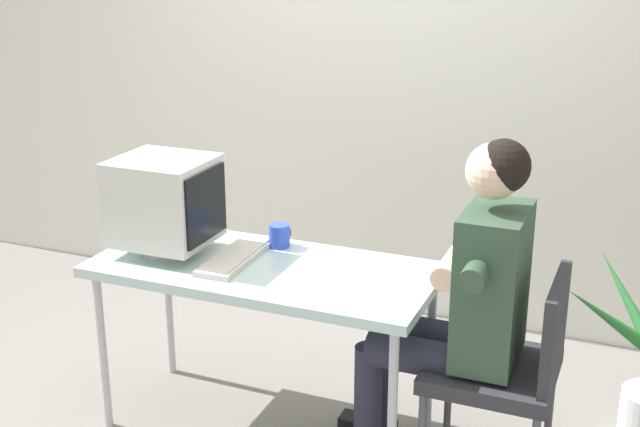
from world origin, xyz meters
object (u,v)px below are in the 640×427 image
(desk, at_px, (264,278))
(office_chair, at_px, (509,362))
(crt_monitor, at_px, (165,201))
(desk_mug, at_px, (280,235))
(keyboard, at_px, (235,257))
(person_seated, at_px, (462,297))

(desk, height_order, office_chair, office_chair)
(crt_monitor, bearing_deg, desk_mug, 30.26)
(keyboard, bearing_deg, desk, 0.24)
(person_seated, bearing_deg, desk_mug, 167.65)
(office_chair, xyz_separation_m, person_seated, (-0.19, -0.00, 0.23))
(desk, height_order, crt_monitor, crt_monitor)
(crt_monitor, distance_m, desk_mug, 0.50)
(office_chair, bearing_deg, person_seated, -180.00)
(desk, height_order, keyboard, keyboard)
(keyboard, height_order, desk_mug, desk_mug)
(person_seated, xyz_separation_m, desk_mug, (-0.83, 0.18, 0.06))
(keyboard, distance_m, office_chair, 1.15)
(crt_monitor, relative_size, keyboard, 0.92)
(person_seated, bearing_deg, crt_monitor, -177.50)
(crt_monitor, height_order, person_seated, person_seated)
(crt_monitor, xyz_separation_m, office_chair, (1.43, 0.05, -0.47))
(crt_monitor, bearing_deg, person_seated, 2.50)
(keyboard, xyz_separation_m, office_chair, (1.12, 0.04, -0.26))
(crt_monitor, height_order, desk_mug, crt_monitor)
(desk, bearing_deg, person_seated, 2.62)
(desk, height_order, person_seated, person_seated)
(crt_monitor, height_order, office_chair, crt_monitor)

